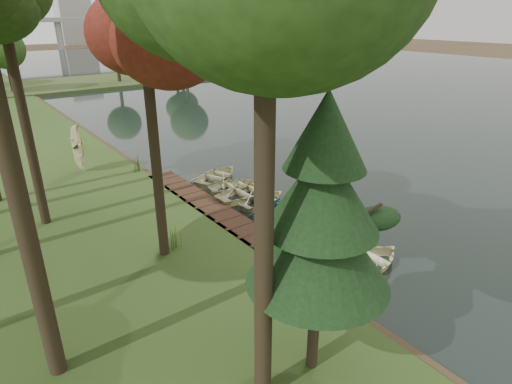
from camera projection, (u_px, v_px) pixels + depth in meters
ground at (254, 215)px, 22.34m from camera, size 300.00×300.00×0.00m
water at (352, 97)px, 53.63m from camera, size 130.00×200.00×0.05m
boardwalk at (228, 221)px, 21.41m from camera, size 1.60×16.00×0.30m
peninsula at (99, 82)px, 63.67m from camera, size 50.00×14.00×0.45m
far_trees at (68, 39)px, 59.43m from camera, size 45.60×5.60×8.80m
bridge at (27, 24)px, 115.20m from camera, size 95.90×4.00×8.60m
building_a at (73, 15)px, 138.98m from camera, size 10.00×8.00×18.00m
rowboat_0 at (368, 260)px, 17.49m from camera, size 3.67×2.63×0.76m
rowboat_1 at (344, 241)px, 18.97m from camera, size 3.84×3.18×0.69m
rowboat_2 at (320, 227)px, 20.20m from camera, size 4.06×3.34×0.73m
rowboat_3 at (298, 222)px, 20.69m from camera, size 4.32×3.80×0.74m
rowboat_4 at (281, 208)px, 22.12m from camera, size 4.26×3.61×0.75m
rowboat_5 at (263, 198)px, 23.44m from camera, size 3.31×2.56×0.63m
rowboat_6 at (248, 191)px, 24.22m from camera, size 3.95×2.88×0.80m
rowboat_7 at (235, 185)px, 25.31m from camera, size 3.49×2.75×0.65m
rowboat_8 at (218, 175)px, 26.74m from camera, size 4.27×3.76×0.74m
stored_rowboat at (83, 167)px, 27.51m from camera, size 3.67×3.26×0.63m
tree_2 at (145, 50)px, 15.04m from camera, size 4.60×4.60×10.29m
tree_4 at (0, 4)px, 17.14m from camera, size 4.02×4.02×11.65m
pine_tree at (321, 213)px, 10.57m from camera, size 3.80×3.80×7.95m
reeds_0 at (300, 275)px, 15.84m from camera, size 0.60×0.60×0.97m
reeds_1 at (175, 236)px, 18.48m from camera, size 0.60×0.60×1.08m
reeds_2 at (159, 180)px, 24.96m from camera, size 0.60×0.60×0.90m
reeds_3 at (136, 163)px, 27.49m from camera, size 0.60×0.60×1.11m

